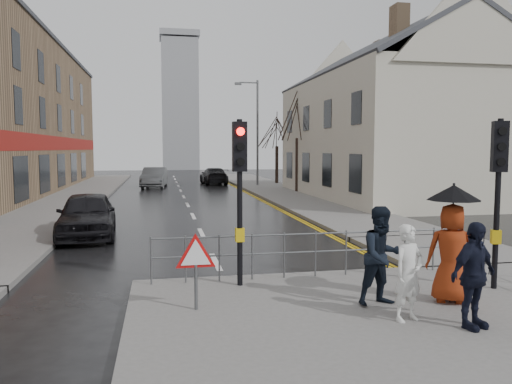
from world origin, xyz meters
name	(u,v)px	position (x,y,z in m)	size (l,w,h in m)	color
ground	(232,295)	(0.00, 0.00, 0.00)	(120.00, 120.00, 0.00)	black
near_pavement	(471,348)	(3.00, -3.50, 0.07)	(10.00, 9.00, 0.14)	#605E5B
left_pavement	(78,194)	(-6.50, 23.00, 0.07)	(4.00, 44.00, 0.14)	#605E5B
right_pavement	(272,189)	(6.50, 25.00, 0.07)	(4.00, 40.00, 0.14)	#605E5B
pavement_bridge_right	(442,250)	(6.50, 3.00, 0.07)	(4.00, 4.20, 0.14)	#605E5B
building_right_cream	(389,118)	(12.00, 18.00, 4.78)	(9.00, 16.40, 10.10)	beige
church_tower	(180,106)	(1.50, 62.00, 9.00)	(5.00, 5.00, 18.00)	gray
traffic_signal_near_left	(240,173)	(0.20, 0.20, 2.46)	(0.28, 0.27, 3.40)	black
traffic_signal_near_right	(499,174)	(5.20, -1.00, 2.46)	(0.34, 0.33, 3.40)	black
guard_railing_front	(316,244)	(1.95, 0.60, 0.86)	(7.14, 0.04, 1.00)	#595B5E
warning_sign	(196,259)	(-0.80, -1.21, 1.04)	(0.80, 0.07, 1.35)	#595B5E
street_lamp	(255,126)	(5.82, 28.00, 4.71)	(1.83, 0.25, 8.00)	#595B5E
tree_near	(298,115)	(7.50, 22.00, 5.14)	(2.40, 2.40, 6.58)	#30221A
tree_far	(277,130)	(8.00, 30.00, 4.42)	(2.40, 2.40, 5.64)	#30221A
pedestrian_a	(408,273)	(2.56, -2.42, 0.93)	(0.58, 0.38, 1.59)	silver
pedestrian_b	(382,256)	(2.51, -1.56, 1.03)	(0.87, 0.68, 1.79)	black
pedestrian_with_umbrella	(452,240)	(3.82, -1.66, 1.29)	(1.05, 0.96, 2.16)	maroon
pedestrian_d	(473,275)	(3.39, -2.92, 0.98)	(0.99, 0.41, 1.68)	black
car_parked	(87,215)	(-3.80, 7.44, 0.76)	(1.79, 4.45, 1.52)	black
car_mid	(154,178)	(-1.82, 28.69, 0.77)	(1.62, 4.65, 1.53)	#3F4244
car_far	(214,176)	(2.97, 31.40, 0.68)	(1.92, 4.71, 1.37)	black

